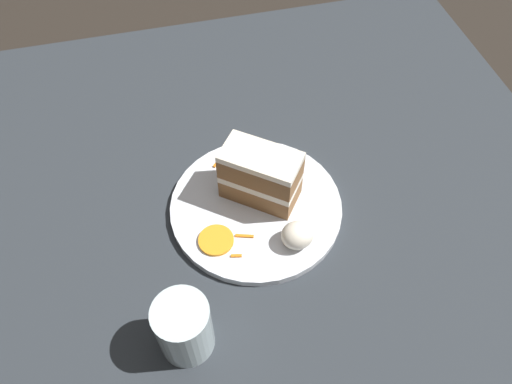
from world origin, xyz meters
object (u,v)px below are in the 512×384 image
plate (256,207)px  orange_garnish (216,240)px  cake_slice (261,175)px  drinking_glass (185,330)px  cream_dollop (297,235)px

plate → orange_garnish: 0.09m
plate → cake_slice: size_ratio=2.07×
cake_slice → drinking_glass: cake_slice is taller
plate → drinking_glass: size_ratio=2.81×
plate → drinking_glass: bearing=53.0°
cake_slice → orange_garnish: cake_slice is taller
drinking_glass → plate: bearing=-127.0°
drinking_glass → cake_slice: bearing=-126.6°
orange_garnish → drinking_glass: 0.15m
cake_slice → cream_dollop: 0.10m
cream_dollop → orange_garnish: size_ratio=0.91×
cream_dollop → drinking_glass: drinking_glass is taller
cake_slice → orange_garnish: size_ratio=2.45×
plate → cream_dollop: bearing=117.4°
cake_slice → cream_dollop: bearing=54.3°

